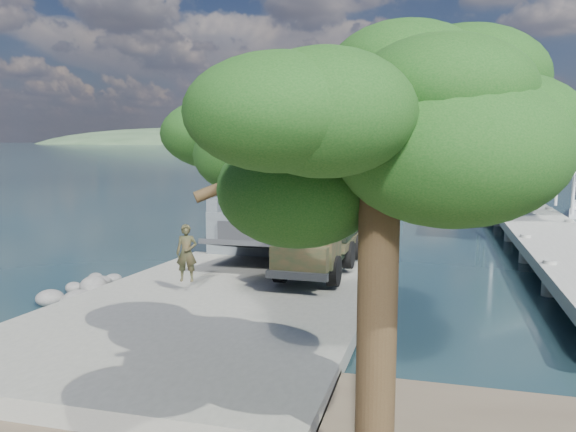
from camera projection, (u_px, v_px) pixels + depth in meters
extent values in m
plane|color=#172F39|center=(232.00, 303.00, 20.55)|extent=(1400.00, 1400.00, 0.00)
cube|color=gray|center=(222.00, 304.00, 19.56)|extent=(10.00, 18.00, 0.50)
cube|color=gray|center=(533.00, 221.00, 34.44)|extent=(4.00, 44.00, 0.50)
cube|color=#444C51|center=(337.00, 213.00, 42.10)|extent=(9.47, 29.91, 2.48)
cube|color=#444C51|center=(283.00, 188.00, 42.81)|extent=(1.14, 29.75, 1.29)
cube|color=#444C51|center=(393.00, 190.00, 40.89)|extent=(1.14, 29.75, 1.29)
cube|color=#444C51|center=(292.00, 240.00, 27.79)|extent=(8.93, 0.56, 2.58)
cube|color=#444C51|center=(353.00, 170.00, 51.28)|extent=(6.02, 4.08, 2.97)
cube|color=#292B2E|center=(353.00, 151.00, 51.05)|extent=(5.02, 3.26, 0.40)
cylinder|color=gray|center=(341.00, 126.00, 51.01)|extent=(0.16, 0.16, 4.96)
cylinder|color=gray|center=(367.00, 131.00, 50.53)|extent=(0.16, 0.16, 3.97)
cylinder|color=black|center=(281.00, 267.00, 21.51)|extent=(0.44, 1.18, 1.17)
cylinder|color=black|center=(334.00, 271.00, 20.93)|extent=(0.44, 1.18, 1.17)
cylinder|color=black|center=(301.00, 252.00, 24.43)|extent=(0.44, 1.18, 1.17)
cylinder|color=black|center=(348.00, 255.00, 23.85)|extent=(0.44, 1.18, 1.17)
cylinder|color=black|center=(311.00, 245.00, 26.14)|extent=(0.44, 1.18, 1.17)
cylinder|color=black|center=(355.00, 247.00, 25.56)|extent=(0.44, 1.18, 1.17)
cube|color=black|center=(322.00, 253.00, 23.60)|extent=(2.19, 6.92, 0.23)
cube|color=#20321C|center=(308.00, 241.00, 21.16)|extent=(2.31, 1.87, 1.80)
cube|color=#20321C|center=(300.00, 258.00, 20.19)|extent=(2.10, 0.88, 0.90)
cube|color=#20321C|center=(328.00, 240.00, 24.76)|extent=(2.38, 4.22, 0.32)
cube|color=black|center=(329.00, 210.00, 24.75)|extent=(2.27, 3.49, 2.26)
cube|color=#292B2E|center=(297.00, 276.00, 19.83)|extent=(2.26, 0.29, 0.27)
imported|color=#20321C|center=(187.00, 264.00, 20.16)|extent=(0.85, 0.66, 2.06)
cube|color=silver|center=(534.00, 199.00, 53.75)|extent=(2.86, 5.95, 0.94)
cube|color=silver|center=(533.00, 193.00, 52.75)|extent=(1.78, 1.94, 0.62)
cylinder|color=gray|center=(536.00, 164.00, 53.29)|extent=(0.10, 0.10, 6.24)
cylinder|color=#352315|center=(377.00, 322.00, 9.08)|extent=(0.65, 0.65, 6.31)
ellipsoid|color=#113E11|center=(381.00, 132.00, 8.66)|extent=(6.09, 5.66, 2.61)
ellipsoid|color=#113E11|center=(230.00, 134.00, 12.71)|extent=(3.05, 3.05, 1.74)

